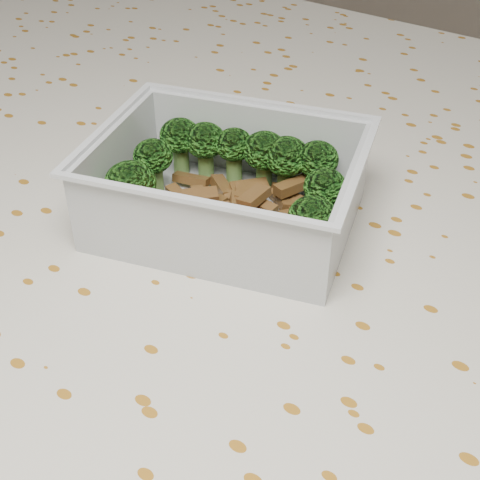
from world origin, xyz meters
The scene contains 6 objects.
dining_table centered at (0.00, 0.00, 0.67)m, with size 1.40×0.90×0.75m.
tablecloth centered at (0.00, 0.00, 0.72)m, with size 1.46×0.96×0.19m.
lunch_container centered at (-0.05, 0.03, 0.78)m, with size 0.21×0.19×0.06m.
broccoli_florets centered at (-0.05, 0.05, 0.79)m, with size 0.17×0.13×0.05m.
meat_pile centered at (-0.04, 0.04, 0.77)m, with size 0.11×0.08×0.03m.
sausage centered at (-0.03, 0.00, 0.78)m, with size 0.16×0.05×0.03m.
Camera 1 is at (0.18, -0.28, 1.03)m, focal length 50.00 mm.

